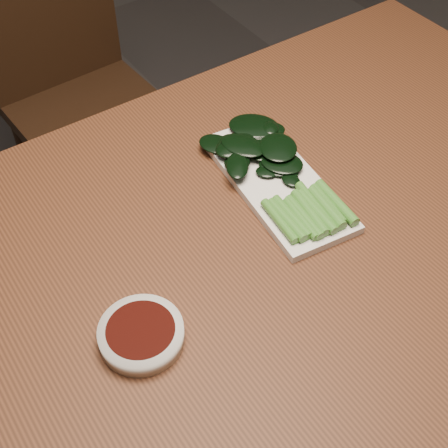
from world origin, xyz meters
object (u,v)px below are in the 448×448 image
Objects in this scene: gai_lan at (272,167)px; chair_far at (77,87)px; serving_plate at (277,183)px; table at (247,265)px; sauce_bowl at (141,334)px.

chair_far is at bearing 92.49° from gai_lan.
table is at bearing -148.85° from serving_plate.
chair_far is at bearing 85.15° from table.
serving_plate is 0.03m from gai_lan.
chair_far is 1.02m from sauce_bowl.
chair_far is at bearing 72.35° from sauce_bowl.
table is 0.89m from chair_far.
serving_plate is 0.97× the size of gai_lan.
serving_plate is at bearing 31.15° from table.
table is at bearing -97.79° from chair_far.
serving_plate is (0.10, 0.06, 0.08)m from table.
chair_far is 2.82× the size of serving_plate.
sauce_bowl is (-0.30, -0.93, 0.28)m from chair_far.
table is at bearing 17.04° from sauce_bowl.
table is 0.25m from sauce_bowl.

